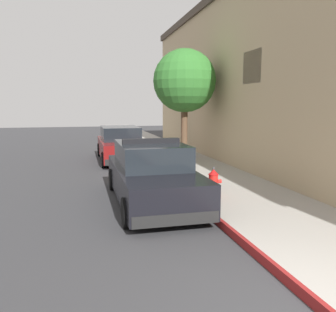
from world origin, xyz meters
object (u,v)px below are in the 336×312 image
Objects in this scene: fire_hydrant at (213,182)px; police_cruiser at (152,175)px; parked_car_silver_ahead at (121,145)px; street_tree at (185,81)px.

police_cruiser is at bearing 169.59° from fire_hydrant.
fire_hydrant is (1.61, -7.58, -0.22)m from parked_car_silver_ahead.
police_cruiser is 1.64m from fire_hydrant.
street_tree reaches higher than police_cruiser.
fire_hydrant is at bearing -10.41° from police_cruiser.
street_tree is at bearing 81.04° from fire_hydrant.
street_tree is (2.51, 5.51, 2.78)m from police_cruiser.
parked_car_silver_ahead is at bearing 90.08° from police_cruiser.
police_cruiser reaches higher than parked_car_silver_ahead.
fire_hydrant is at bearing -98.96° from street_tree.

